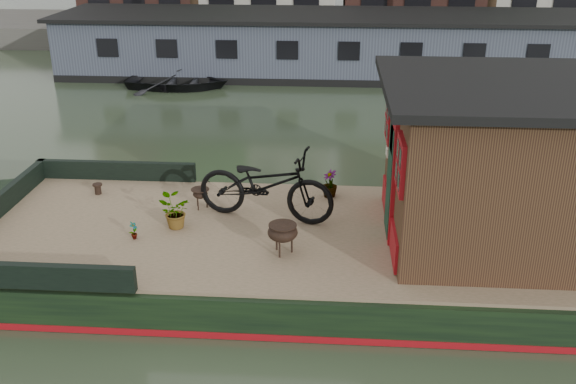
# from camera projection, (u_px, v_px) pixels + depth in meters

# --- Properties ---
(ground) EXTENTS (120.00, 120.00, 0.00)m
(ground) POSITION_uv_depth(u_px,v_px,m) (359.00, 269.00, 10.26)
(ground) COLOR #293622
(ground) RESTS_ON ground
(houseboat_hull) EXTENTS (14.01, 4.02, 0.60)m
(houseboat_hull) POSITION_uv_depth(u_px,v_px,m) (276.00, 251.00, 10.24)
(houseboat_hull) COLOR black
(houseboat_hull) RESTS_ON ground
(houseboat_deck) EXTENTS (11.80, 3.80, 0.05)m
(houseboat_deck) POSITION_uv_depth(u_px,v_px,m) (360.00, 234.00, 10.01)
(houseboat_deck) COLOR #9C7D60
(houseboat_deck) RESTS_ON houseboat_hull
(bow_bulwark) EXTENTS (3.00, 4.00, 0.35)m
(bow_bulwark) POSITION_uv_depth(u_px,v_px,m) (43.00, 213.00, 10.26)
(bow_bulwark) COLOR black
(bow_bulwark) RESTS_ON houseboat_deck
(cabin) EXTENTS (4.00, 3.50, 2.42)m
(cabin) POSITION_uv_depth(u_px,v_px,m) (514.00, 163.00, 9.38)
(cabin) COLOR black
(cabin) RESTS_ON houseboat_deck
(bicycle) EXTENTS (2.37, 1.25, 1.19)m
(bicycle) POSITION_uv_depth(u_px,v_px,m) (266.00, 184.00, 10.27)
(bicycle) COLOR black
(bicycle) RESTS_ON houseboat_deck
(potted_plant_c) EXTENTS (0.49, 0.43, 0.54)m
(potted_plant_c) POSITION_uv_depth(u_px,v_px,m) (174.00, 212.00, 10.06)
(potted_plant_c) COLOR #9E442E
(potted_plant_c) RESTS_ON houseboat_deck
(potted_plant_d) EXTENTS (0.37, 0.37, 0.49)m
(potted_plant_d) POSITION_uv_depth(u_px,v_px,m) (330.00, 184.00, 11.21)
(potted_plant_d) COLOR brown
(potted_plant_d) RESTS_ON houseboat_deck
(potted_plant_e) EXTENTS (0.14, 0.17, 0.29)m
(potted_plant_e) POSITION_uv_depth(u_px,v_px,m) (134.00, 230.00, 9.75)
(potted_plant_e) COLOR #A33C2F
(potted_plant_e) RESTS_ON houseboat_deck
(brazier_front) EXTENTS (0.48, 0.48, 0.47)m
(brazier_front) POSITION_uv_depth(u_px,v_px,m) (283.00, 239.00, 9.31)
(brazier_front) COLOR black
(brazier_front) RESTS_ON houseboat_deck
(brazier_rear) EXTENTS (0.43, 0.43, 0.35)m
(brazier_rear) POSITION_uv_depth(u_px,v_px,m) (201.00, 198.00, 10.79)
(brazier_rear) COLOR black
(brazier_rear) RESTS_ON houseboat_deck
(bollard_port) EXTENTS (0.17, 0.17, 0.19)m
(bollard_port) POSITION_uv_depth(u_px,v_px,m) (98.00, 189.00, 11.37)
(bollard_port) COLOR black
(bollard_port) RESTS_ON houseboat_deck
(dinghy) EXTENTS (3.35, 2.40, 0.69)m
(dinghy) POSITION_uv_depth(u_px,v_px,m) (177.00, 78.00, 21.03)
(dinghy) COLOR black
(dinghy) RESTS_ON ground
(far_houseboat) EXTENTS (20.40, 4.40, 2.11)m
(far_houseboat) POSITION_uv_depth(u_px,v_px,m) (348.00, 47.00, 22.71)
(far_houseboat) COLOR #454E5C
(far_houseboat) RESTS_ON ground
(quay) EXTENTS (60.00, 6.00, 0.90)m
(quay) POSITION_uv_depth(u_px,v_px,m) (345.00, 32.00, 28.87)
(quay) COLOR #47443F
(quay) RESTS_ON ground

